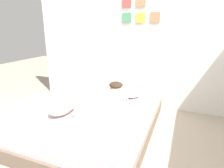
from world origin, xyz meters
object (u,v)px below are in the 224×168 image
object	(u,v)px
dog	(65,104)
bed	(97,119)
pillow	(124,93)
coffee_cup	(119,98)
cell_phone	(83,107)
person_lying	(106,101)

from	to	relation	value
dog	bed	bearing A→B (deg)	43.93
pillow	dog	xyz separation A→B (m)	(-0.53, -0.83, 0.05)
coffee_cup	cell_phone	size ratio (longest dim) A/B	0.89
dog	cell_phone	xyz separation A→B (m)	(0.15, 0.20, -0.10)
bed	pillow	bearing A→B (deg)	67.63
person_lying	coffee_cup	size ratio (longest dim) A/B	7.36
person_lying	cell_phone	xyz separation A→B (m)	(-0.30, -0.11, -0.10)
coffee_cup	cell_phone	world-z (taller)	coffee_cup
bed	person_lying	size ratio (longest dim) A/B	2.23
bed	person_lying	distance (m)	0.32
bed	person_lying	xyz separation A→B (m)	(0.14, 0.01, 0.28)
person_lying	pillow	bearing A→B (deg)	81.20
pillow	person_lying	world-z (taller)	person_lying
bed	coffee_cup	distance (m)	0.45
person_lying	cell_phone	world-z (taller)	person_lying
pillow	dog	bearing A→B (deg)	-122.46
coffee_cup	cell_phone	distance (m)	0.57
pillow	coffee_cup	bearing A→B (deg)	-94.92
bed	coffee_cup	bearing A→B (deg)	59.07
pillow	cell_phone	size ratio (longest dim) A/B	3.71
pillow	bed	bearing A→B (deg)	-112.37
bed	person_lying	world-z (taller)	person_lying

